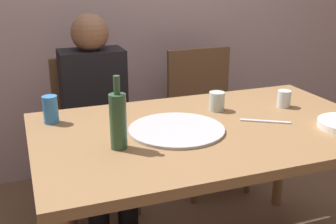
{
  "coord_description": "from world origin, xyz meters",
  "views": [
    {
      "loc": [
        -0.75,
        -1.51,
        1.39
      ],
      "look_at": [
        -0.15,
        0.1,
        0.8
      ],
      "focal_mm": 44.49,
      "sensor_mm": 36.0,
      "label": 1
    }
  ],
  "objects_px": {
    "table_knife": "(265,121)",
    "chair_left": "(93,123)",
    "tumbler_far": "(217,101)",
    "chair_right": "(205,109)",
    "pizza_tray": "(176,129)",
    "tumbler_near": "(284,99)",
    "guest_in_sweater": "(97,111)",
    "wine_bottle": "(118,120)",
    "soda_can": "(51,109)",
    "dining_table": "(208,143)"
  },
  "relations": [
    {
      "from": "wine_bottle",
      "to": "chair_left",
      "type": "relative_size",
      "value": 0.31
    },
    {
      "from": "pizza_tray",
      "to": "tumbler_far",
      "type": "height_order",
      "value": "tumbler_far"
    },
    {
      "from": "wine_bottle",
      "to": "table_knife",
      "type": "height_order",
      "value": "wine_bottle"
    },
    {
      "from": "tumbler_near",
      "to": "chair_left",
      "type": "height_order",
      "value": "chair_left"
    },
    {
      "from": "table_knife",
      "to": "chair_right",
      "type": "distance_m",
      "value": 0.93
    },
    {
      "from": "dining_table",
      "to": "chair_left",
      "type": "xyz_separation_m",
      "value": [
        -0.35,
        0.85,
        -0.16
      ]
    },
    {
      "from": "chair_right",
      "to": "table_knife",
      "type": "bearing_deg",
      "value": 81.56
    },
    {
      "from": "dining_table",
      "to": "tumbler_near",
      "type": "distance_m",
      "value": 0.49
    },
    {
      "from": "tumbler_far",
      "to": "soda_can",
      "type": "height_order",
      "value": "soda_can"
    },
    {
      "from": "soda_can",
      "to": "table_knife",
      "type": "distance_m",
      "value": 0.95
    },
    {
      "from": "pizza_tray",
      "to": "chair_left",
      "type": "distance_m",
      "value": 0.91
    },
    {
      "from": "table_knife",
      "to": "chair_left",
      "type": "xyz_separation_m",
      "value": [
        -0.61,
        0.89,
        -0.24
      ]
    },
    {
      "from": "tumbler_far",
      "to": "table_knife",
      "type": "xyz_separation_m",
      "value": [
        0.13,
        -0.22,
        -0.04
      ]
    },
    {
      "from": "guest_in_sweater",
      "to": "dining_table",
      "type": "bearing_deg",
      "value": 116.67
    },
    {
      "from": "chair_left",
      "to": "pizza_tray",
      "type": "bearing_deg",
      "value": 103.45
    },
    {
      "from": "table_knife",
      "to": "chair_right",
      "type": "relative_size",
      "value": 0.24
    },
    {
      "from": "wine_bottle",
      "to": "guest_in_sweater",
      "type": "distance_m",
      "value": 0.82
    },
    {
      "from": "dining_table",
      "to": "chair_left",
      "type": "height_order",
      "value": "chair_left"
    },
    {
      "from": "pizza_tray",
      "to": "soda_can",
      "type": "height_order",
      "value": "soda_can"
    },
    {
      "from": "tumbler_far",
      "to": "chair_left",
      "type": "xyz_separation_m",
      "value": [
        -0.48,
        0.67,
        -0.28
      ]
    },
    {
      "from": "chair_right",
      "to": "guest_in_sweater",
      "type": "xyz_separation_m",
      "value": [
        -0.75,
        -0.15,
        0.13
      ]
    },
    {
      "from": "soda_can",
      "to": "pizza_tray",
      "type": "bearing_deg",
      "value": -30.21
    },
    {
      "from": "tumbler_far",
      "to": "soda_can",
      "type": "xyz_separation_m",
      "value": [
        -0.76,
        0.1,
        0.02
      ]
    },
    {
      "from": "dining_table",
      "to": "soda_can",
      "type": "relative_size",
      "value": 12.21
    },
    {
      "from": "table_knife",
      "to": "tumbler_near",
      "type": "bearing_deg",
      "value": -111.33
    },
    {
      "from": "chair_left",
      "to": "guest_in_sweater",
      "type": "xyz_separation_m",
      "value": [
        0.0,
        -0.15,
        0.13
      ]
    },
    {
      "from": "tumbler_near",
      "to": "chair_left",
      "type": "relative_size",
      "value": 0.09
    },
    {
      "from": "wine_bottle",
      "to": "soda_can",
      "type": "distance_m",
      "value": 0.43
    },
    {
      "from": "tumbler_far",
      "to": "guest_in_sweater",
      "type": "bearing_deg",
      "value": 132.85
    },
    {
      "from": "table_knife",
      "to": "guest_in_sweater",
      "type": "height_order",
      "value": "guest_in_sweater"
    },
    {
      "from": "chair_right",
      "to": "chair_left",
      "type": "bearing_deg",
      "value": 0.0
    },
    {
      "from": "dining_table",
      "to": "tumbler_far",
      "type": "xyz_separation_m",
      "value": [
        0.13,
        0.18,
        0.13
      ]
    },
    {
      "from": "pizza_tray",
      "to": "tumbler_far",
      "type": "relative_size",
      "value": 4.47
    },
    {
      "from": "wine_bottle",
      "to": "chair_left",
      "type": "height_order",
      "value": "wine_bottle"
    },
    {
      "from": "dining_table",
      "to": "tumbler_near",
      "type": "height_order",
      "value": "tumbler_near"
    },
    {
      "from": "wine_bottle",
      "to": "guest_in_sweater",
      "type": "bearing_deg",
      "value": 85.24
    },
    {
      "from": "soda_can",
      "to": "guest_in_sweater",
      "type": "distance_m",
      "value": 0.53
    },
    {
      "from": "pizza_tray",
      "to": "tumbler_near",
      "type": "height_order",
      "value": "tumbler_near"
    },
    {
      "from": "pizza_tray",
      "to": "tumbler_far",
      "type": "xyz_separation_m",
      "value": [
        0.28,
        0.18,
        0.04
      ]
    },
    {
      "from": "wine_bottle",
      "to": "chair_right",
      "type": "height_order",
      "value": "wine_bottle"
    },
    {
      "from": "tumbler_far",
      "to": "chair_right",
      "type": "height_order",
      "value": "chair_right"
    },
    {
      "from": "tumbler_near",
      "to": "table_knife",
      "type": "distance_m",
      "value": 0.26
    },
    {
      "from": "guest_in_sweater",
      "to": "tumbler_far",
      "type": "bearing_deg",
      "value": 132.85
    },
    {
      "from": "dining_table",
      "to": "tumbler_far",
      "type": "height_order",
      "value": "tumbler_far"
    },
    {
      "from": "soda_can",
      "to": "guest_in_sweater",
      "type": "xyz_separation_m",
      "value": [
        0.28,
        0.42,
        -0.17
      ]
    },
    {
      "from": "tumbler_near",
      "to": "chair_right",
      "type": "bearing_deg",
      "value": 95.53
    },
    {
      "from": "dining_table",
      "to": "table_knife",
      "type": "distance_m",
      "value": 0.28
    },
    {
      "from": "wine_bottle",
      "to": "guest_in_sweater",
      "type": "xyz_separation_m",
      "value": [
        0.07,
        0.79,
        -0.22
      ]
    },
    {
      "from": "chair_right",
      "to": "tumbler_near",
      "type": "bearing_deg",
      "value": 95.53
    },
    {
      "from": "pizza_tray",
      "to": "soda_can",
      "type": "relative_size",
      "value": 3.32
    }
  ]
}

